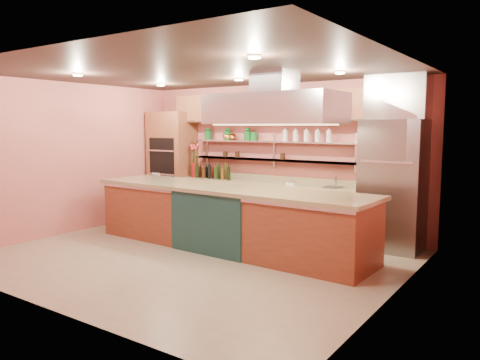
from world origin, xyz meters
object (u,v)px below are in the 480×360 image
Objects in this scene: refrigerator at (393,185)px; copper_kettle at (232,137)px; island at (226,217)px; flower_vase at (195,170)px; green_canister at (254,136)px; kitchen_scale at (292,182)px.

copper_kettle is (-3.32, 0.23, 0.73)m from refrigerator.
copper_kettle is (-1.07, 1.67, 1.27)m from island.
flower_vase is 1.83× the size of copper_kettle.
green_canister is (0.52, 0.00, 0.02)m from copper_kettle.
copper_kettle is at bearing 176.03° from refrigerator.
refrigerator is at bearing 34.76° from island.
refrigerator reaches higher than copper_kettle.
green_canister is at bearing 177.24° from kitchen_scale.
refrigerator is 13.00× the size of green_canister.
refrigerator reaches higher than green_canister.
kitchen_scale is (-1.84, 0.01, -0.07)m from refrigerator.
green_canister is (-2.80, 0.23, 0.75)m from refrigerator.
island is 30.13× the size of copper_kettle.
kitchen_scale is at bearing 76.11° from island.
island is at bearing -95.90° from kitchen_scale.
island is 1.58m from kitchen_scale.
island is 16.48× the size of flower_vase.
refrigerator is at bearing -0.14° from flower_vase.
island is 2.36m from copper_kettle.
kitchen_scale is at bearing 179.69° from refrigerator.
green_canister is (-0.97, 0.22, 0.82)m from kitchen_scale.
flower_vase reaches higher than island.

